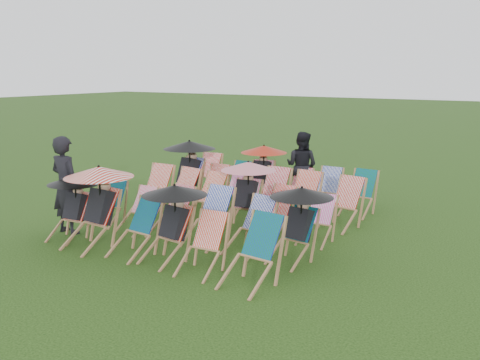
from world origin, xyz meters
The scene contains 33 objects.
ground centered at (0.00, 0.00, 0.00)m, with size 100.00×100.00×0.00m, color black.
deckchair_0 centered at (-1.95, -2.13, 0.62)m, with size 1.00×1.06×1.18m.
deckchair_1 centered at (-1.23, -2.25, 0.76)m, with size 1.21×1.28×1.44m.
deckchair_2 centered at (-0.33, -2.21, 0.47)m, with size 0.70×0.92×0.94m.
deckchair_3 centered at (0.37, -2.13, 0.67)m, with size 1.07×1.13×1.27m.
deckchair_4 centered at (1.11, -2.26, 0.45)m, with size 0.64×0.86×0.90m.
deckchair_5 centered at (2.03, -2.32, 0.50)m, with size 0.76×0.99×1.01m.
deckchair_6 centered at (-2.10, -1.07, 0.42)m, with size 0.68×0.86×0.84m.
deckchair_7 centered at (-1.25, -1.15, 0.42)m, with size 0.58×0.79×0.83m.
deckchair_8 centered at (-0.49, -1.03, 0.46)m, with size 0.71×0.91×0.92m.
deckchair_9 centered at (0.39, -1.07, 0.50)m, with size 0.70×0.95×1.00m.
deckchair_10 centered at (1.28, -1.10, 0.47)m, with size 0.78×0.97×0.95m.
deckchair_11 centered at (2.14, -1.07, 0.65)m, with size 1.04×1.11×1.24m.
deckchair_12 centered at (-1.89, 0.04, 0.52)m, with size 0.71×0.97×1.03m.
deckchair_13 centered at (-1.20, 0.05, 0.51)m, with size 0.82×1.04×1.02m.
deckchair_14 centered at (-0.50, 0.07, 0.49)m, with size 0.78×0.99×0.99m.
deckchair_15 centered at (0.40, 0.18, 0.69)m, with size 1.11×1.19×1.31m.
deckchair_16 centered at (1.12, 0.10, 0.45)m, with size 0.68×0.88×0.89m.
deckchair_17 centered at (2.04, 0.03, 0.42)m, with size 0.58×0.79×0.85m.
deckchair_18 centered at (-1.86, 1.23, 0.77)m, with size 1.23×1.30×1.46m.
deckchair_19 centered at (-1.15, 1.26, 0.46)m, with size 0.62×0.86×0.92m.
deckchair_20 centered at (-0.44, 1.13, 0.44)m, with size 0.59×0.82×0.88m.
deckchair_21 centered at (0.44, 1.19, 0.50)m, with size 0.69×0.95×1.01m.
deckchair_22 centered at (1.15, 1.17, 0.50)m, with size 0.74×0.98×1.00m.
deckchair_23 centered at (2.08, 1.16, 0.49)m, with size 0.79×1.00×0.99m.
deckchair_24 centered at (-2.06, 2.31, 0.49)m, with size 0.72×0.95×0.97m.
deckchair_25 centered at (-1.11, 2.27, 0.43)m, with size 0.58×0.80×0.86m.
deckchair_26 centered at (-0.43, 2.34, 0.70)m, with size 1.11×1.21×1.32m.
deckchair_27 centered at (0.52, 2.39, 0.42)m, with size 0.55×0.77×0.83m.
deckchair_28 centered at (1.22, 2.39, 0.45)m, with size 0.61×0.84×0.91m.
deckchair_29 centered at (2.03, 2.31, 0.47)m, with size 0.66×0.90×0.94m.
person_left centered at (-2.30, -1.94, 0.94)m, with size 0.69×0.45×1.89m, color black.
person_rear centered at (0.39, 2.88, 0.83)m, with size 0.81×0.63×1.66m, color black.
Camera 1 is at (5.74, -8.68, 3.10)m, focal length 40.00 mm.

